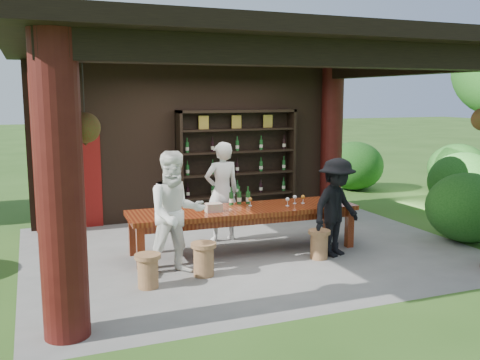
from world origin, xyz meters
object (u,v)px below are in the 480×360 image
object	(u,v)px
guest_woman	(176,213)
napkin_basket	(214,208)
stool_far_left	(148,270)
tasting_table	(244,214)
wine_shelf	(237,163)
stool_near_left	(204,258)
stool_near_right	(319,244)
guest_man	(336,207)
host	(222,192)

from	to	relation	value
guest_woman	napkin_basket	xyz separation A→B (m)	(0.80, 0.64, -0.10)
stool_far_left	guest_woman	world-z (taller)	guest_woman
tasting_table	wine_shelf	bearing A→B (deg)	71.15
wine_shelf	napkin_basket	bearing A→B (deg)	-118.60
stool_near_left	stool_far_left	bearing A→B (deg)	-167.79
stool_near_right	wine_shelf	bearing A→B (deg)	91.93
guest_woman	guest_man	distance (m)	2.70
stool_near_right	stool_far_left	world-z (taller)	stool_far_left
stool_far_left	wine_shelf	bearing A→B (deg)	53.26
stool_far_left	stool_near_right	bearing A→B (deg)	6.03
host	guest_woman	bearing A→B (deg)	47.37
stool_far_left	guest_man	distance (m)	3.28
stool_far_left	guest_man	xyz separation A→B (m)	(3.21, 0.36, 0.56)
host	guest_man	size ratio (longest dim) A/B	1.11
tasting_table	stool_far_left	distance (m)	2.25
stool_near_left	napkin_basket	world-z (taller)	napkin_basket
stool_far_left	guest_woman	xyz separation A→B (m)	(0.52, 0.41, 0.67)
guest_man	napkin_basket	world-z (taller)	guest_man
tasting_table	host	distance (m)	0.83
stool_near_right	stool_far_left	distance (m)	2.88
stool_near_left	guest_woman	xyz separation A→B (m)	(-0.35, 0.23, 0.66)
stool_near_left	guest_man	distance (m)	2.42
stool_far_left	host	distance (m)	2.71
wine_shelf	guest_man	world-z (taller)	wine_shelf
wine_shelf	napkin_basket	size ratio (longest dim) A/B	10.18
wine_shelf	stool_near_right	world-z (taller)	wine_shelf
stool_near_left	stool_far_left	world-z (taller)	stool_near_left
stool_near_left	guest_woman	world-z (taller)	guest_woman
wine_shelf	guest_woman	bearing A→B (deg)	-124.33
tasting_table	stool_far_left	xyz separation A→B (m)	(-1.89, -1.16, -0.39)
tasting_table	stool_near_right	distance (m)	1.35
wine_shelf	stool_near_left	bearing A→B (deg)	-118.35
guest_woman	guest_man	size ratio (longest dim) A/B	1.13
stool_far_left	guest_woman	bearing A→B (deg)	38.70
stool_far_left	napkin_basket	bearing A→B (deg)	38.67
stool_near_right	guest_woman	size ratio (longest dim) A/B	0.26
guest_woman	napkin_basket	world-z (taller)	guest_woman
wine_shelf	tasting_table	bearing A→B (deg)	-108.85
tasting_table	stool_near_right	xyz separation A→B (m)	(0.98, -0.85, -0.39)
guest_man	napkin_basket	xyz separation A→B (m)	(-1.89, 0.69, 0.01)
host	napkin_basket	bearing A→B (deg)	59.53
stool_near_left	napkin_basket	bearing A→B (deg)	62.44
wine_shelf	tasting_table	world-z (taller)	wine_shelf
stool_near_right	stool_near_left	bearing A→B (deg)	-176.70
stool_far_left	napkin_basket	world-z (taller)	napkin_basket
guest_woman	host	bearing A→B (deg)	48.77
stool_near_right	guest_man	world-z (taller)	guest_man
wine_shelf	guest_woman	xyz separation A→B (m)	(-2.23, -3.27, -0.25)
guest_man	stool_near_right	bearing A→B (deg)	168.50
wine_shelf	stool_near_left	size ratio (longest dim) A/B	5.31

